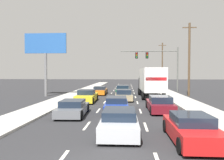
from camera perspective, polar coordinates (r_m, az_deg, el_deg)
name	(u,v)px	position (r m, az deg, el deg)	size (l,w,h in m)	color
ground_plane	(123,94)	(31.20, 2.84, -3.72)	(140.00, 140.00, 0.00)	#2B2B2D
sidewalk_right	(177,98)	(26.89, 16.91, -4.57)	(2.73, 80.00, 0.14)	#B2AFA8
sidewalk_left	(68,97)	(27.20, -11.50, -4.45)	(2.73, 80.00, 0.14)	#B2AFA8
lane_markings	(122,95)	(29.91, 2.79, -3.96)	(3.54, 57.00, 0.01)	silver
car_orange	(100,91)	(30.59, -3.22, -2.84)	(1.88, 4.54, 1.15)	orange
car_yellow	(87,96)	(22.81, -6.73, -4.33)	(1.98, 4.38, 1.32)	yellow
car_gray	(73,108)	(15.80, -10.35, -7.38)	(2.03, 4.17, 1.13)	slate
car_green	(123,90)	(30.95, 2.85, -2.66)	(2.01, 4.71, 1.30)	#196B38
car_tan	(124,95)	(24.12, 3.09, -4.09)	(2.10, 4.27, 1.21)	tan
car_blue	(117,105)	(17.08, 1.22, -6.57)	(1.97, 4.59, 1.19)	#1E389E
car_silver	(119,122)	(11.16, 1.96, -11.03)	(1.97, 4.43, 1.22)	#B7BABF
box_truck	(151,81)	(26.71, 10.29, -0.27)	(2.77, 8.53, 3.64)	white
car_maroon	(160,104)	(17.62, 12.59, -6.30)	(1.92, 4.43, 1.25)	maroon
car_red	(191,129)	(10.40, 20.25, -12.11)	(1.90, 4.15, 1.25)	red
traffic_signal_mast	(154,59)	(34.60, 11.08, 5.51)	(9.04, 0.69, 7.10)	#595B56
utility_pole_mid	(189,59)	(30.04, 19.80, 5.37)	(1.80, 0.28, 9.59)	brown
utility_pole_far	(162,64)	(51.90, 13.20, 4.22)	(1.80, 0.28, 10.10)	brown
roadside_billboard	(46,50)	(29.50, -17.23, 7.68)	(5.50, 0.36, 8.20)	slate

